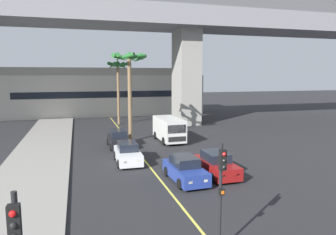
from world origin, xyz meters
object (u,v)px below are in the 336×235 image
(delivery_van, at_px, (169,129))
(palm_tree_near_median, at_px, (118,73))
(traffic_light_median_near, at_px, (221,183))
(car_queue_front, at_px, (185,170))
(car_queue_second, at_px, (118,139))
(car_queue_third, at_px, (128,153))
(palm_tree_mid_median, at_px, (129,68))
(car_queue_fourth, at_px, (216,165))

(delivery_van, height_order, palm_tree_near_median, palm_tree_near_median)
(delivery_van, xyz_separation_m, traffic_light_median_near, (-3.78, -19.82, 1.43))
(car_queue_front, bearing_deg, car_queue_second, 104.77)
(car_queue_third, distance_m, traffic_light_median_near, 13.39)
(delivery_van, xyz_separation_m, palm_tree_mid_median, (-3.72, 1.06, 6.00))
(car_queue_third, distance_m, palm_tree_mid_median, 10.24)
(car_queue_second, distance_m, palm_tree_mid_median, 7.07)
(car_queue_third, height_order, palm_tree_mid_median, palm_tree_mid_median)
(palm_tree_near_median, bearing_deg, car_queue_second, -97.63)
(car_queue_second, height_order, palm_tree_near_median, palm_tree_near_median)
(car_queue_third, distance_m, delivery_van, 8.47)
(palm_tree_mid_median, bearing_deg, traffic_light_median_near, -90.18)
(car_queue_fourth, height_order, palm_tree_mid_median, palm_tree_mid_median)
(car_queue_front, height_order, palm_tree_mid_median, palm_tree_mid_median)
(traffic_light_median_near, bearing_deg, car_queue_second, 94.35)
(delivery_van, relative_size, palm_tree_mid_median, 0.60)
(car_queue_second, height_order, delivery_van, delivery_van)
(car_queue_front, bearing_deg, palm_tree_near_median, 92.37)
(car_queue_fourth, xyz_separation_m, delivery_van, (0.03, 11.32, 0.57))
(car_queue_front, relative_size, delivery_van, 0.79)
(car_queue_fourth, distance_m, delivery_van, 11.34)
(car_queue_fourth, height_order, palm_tree_near_median, palm_tree_near_median)
(car_queue_second, distance_m, traffic_light_median_near, 18.89)
(car_queue_third, bearing_deg, palm_tree_mid_median, 79.10)
(car_queue_second, distance_m, palm_tree_near_median, 15.02)
(car_queue_front, height_order, car_queue_second, same)
(car_queue_third, relative_size, palm_tree_mid_median, 0.47)
(car_queue_fourth, distance_m, palm_tree_near_median, 24.82)
(car_queue_fourth, distance_m, palm_tree_mid_median, 14.50)
(car_queue_fourth, relative_size, delivery_van, 0.78)
(car_queue_third, xyz_separation_m, palm_tree_near_median, (1.81, 19.14, 6.17))
(car_queue_fourth, height_order, delivery_van, delivery_van)
(car_queue_fourth, bearing_deg, car_queue_front, -168.71)
(traffic_light_median_near, distance_m, palm_tree_near_median, 32.57)
(car_queue_second, bearing_deg, car_queue_front, -75.23)
(car_queue_second, height_order, palm_tree_mid_median, palm_tree_mid_median)
(palm_tree_mid_median, bearing_deg, delivery_van, -15.96)
(delivery_van, bearing_deg, palm_tree_mid_median, 164.04)
(car_queue_third, height_order, delivery_van, delivery_van)
(traffic_light_median_near, bearing_deg, palm_tree_near_median, 89.30)
(traffic_light_median_near, height_order, palm_tree_near_median, palm_tree_near_median)
(car_queue_front, xyz_separation_m, car_queue_second, (-2.82, 10.70, 0.00))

